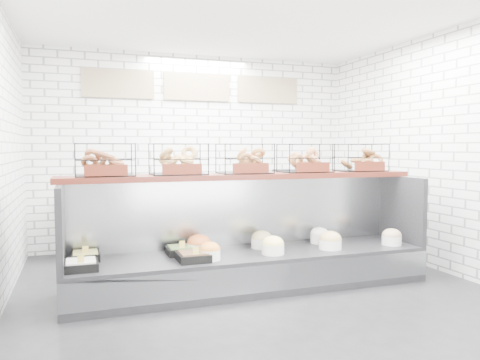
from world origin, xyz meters
name	(u,v)px	position (x,y,z in m)	size (l,w,h in m)	color
ground	(261,295)	(0.00, 0.00, 0.00)	(5.50, 5.50, 0.00)	black
room_shell	(242,104)	(0.00, 0.60, 2.06)	(5.02, 5.51, 3.01)	white
display_case	(250,258)	(0.00, 0.34, 0.33)	(4.00, 0.90, 1.20)	black
bagel_shelf	(245,163)	(0.00, 0.52, 1.38)	(4.10, 0.50, 0.40)	#42140E
prep_counter	(202,218)	(-0.01, 2.43, 0.47)	(4.00, 0.60, 1.20)	#93969B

